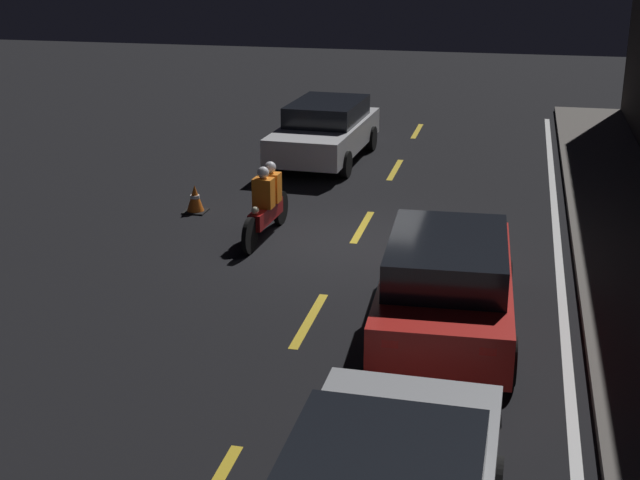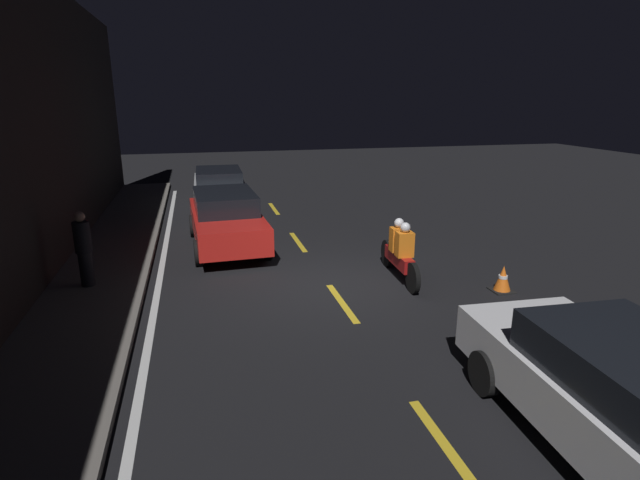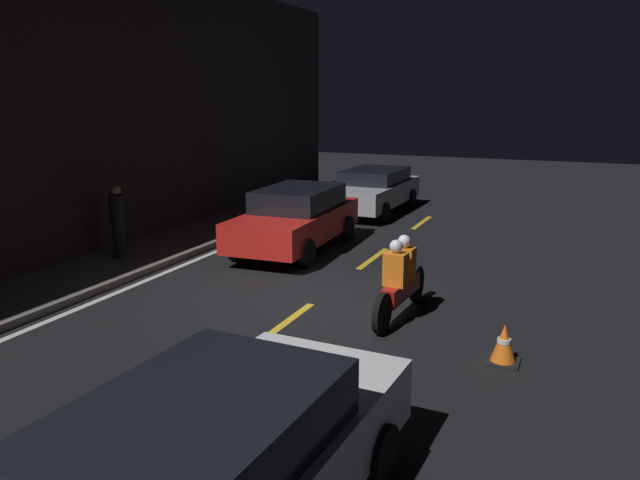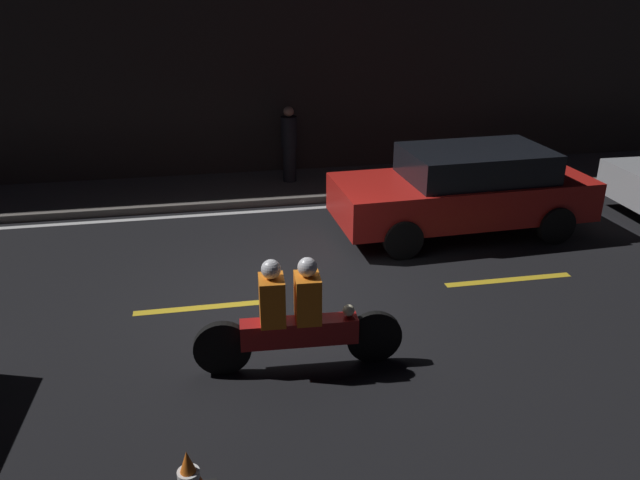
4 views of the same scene
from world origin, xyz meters
TOP-DOWN VIEW (x-y plane):
  - ground_plane at (0.00, 0.00)m, footprint 56.00×56.00m
  - raised_curb at (0.00, 4.93)m, footprint 28.00×2.01m
  - lane_dash_b at (-5.50, 0.00)m, footprint 2.00×0.14m
  - lane_dash_c at (-1.00, 0.00)m, footprint 2.00×0.14m
  - lane_dash_d at (3.50, 0.00)m, footprint 2.00×0.14m
  - lane_dash_e at (8.00, 0.00)m, footprint 2.00×0.14m
  - lane_solid_kerb at (0.00, 3.68)m, footprint 25.20×0.14m
  - sedan_white at (-6.06, -1.85)m, footprint 4.66×2.11m
  - taxi_red at (3.56, 1.99)m, footprint 4.53×2.05m
  - hatchback_silver at (9.05, 1.90)m, footprint 4.61×2.02m
  - motorcycle at (-0.02, -1.65)m, footprint 2.43×0.40m
  - traffic_cone_near at (-1.22, -3.51)m, footprint 0.46×0.46m
  - pedestrian at (0.90, 5.09)m, footprint 0.34×0.34m

SIDE VIEW (x-z plane):
  - ground_plane at x=0.00m, z-range 0.00..0.00m
  - lane_solid_kerb at x=0.00m, z-range 0.00..0.01m
  - lane_dash_b at x=-5.50m, z-range 0.00..0.01m
  - lane_dash_c at x=-1.00m, z-range 0.00..0.01m
  - lane_dash_d at x=3.50m, z-range 0.00..0.01m
  - lane_dash_e at x=8.00m, z-range 0.00..0.01m
  - raised_curb at x=0.00m, z-range 0.00..0.14m
  - traffic_cone_near at x=-1.22m, z-range -0.01..0.56m
  - motorcycle at x=-0.02m, z-range -0.05..1.35m
  - hatchback_silver at x=9.05m, z-range 0.06..1.42m
  - sedan_white at x=-6.06m, z-range 0.05..1.51m
  - taxi_red at x=3.56m, z-range 0.05..1.56m
  - pedestrian at x=0.90m, z-range 0.15..1.76m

